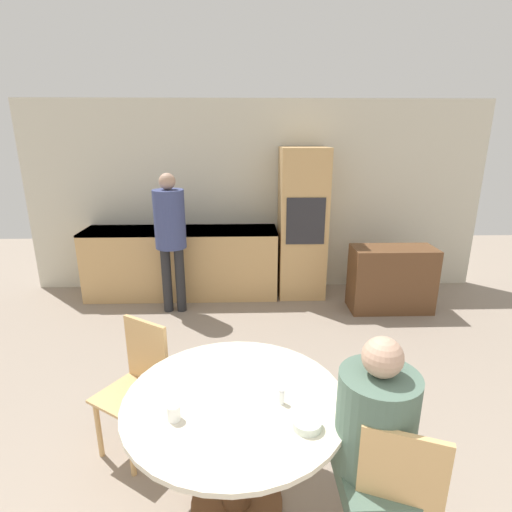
{
  "coord_description": "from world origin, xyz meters",
  "views": [
    {
      "loc": [
        -0.17,
        -0.37,
        2.18
      ],
      "look_at": [
        -0.07,
        3.0,
        1.13
      ],
      "focal_mm": 28.0,
      "sensor_mm": 36.0,
      "label": 1
    }
  ],
  "objects_px": {
    "chair_far_left": "(139,379)",
    "cup": "(174,412)",
    "chair_near_right": "(397,491)",
    "person_seated": "(376,440)",
    "dining_table": "(236,433)",
    "bowl_near": "(307,424)",
    "sideboard": "(391,279)",
    "person_standing": "(170,229)",
    "oven_unit": "(302,224)"
  },
  "relations": [
    {
      "from": "chair_far_left",
      "to": "cup",
      "type": "bearing_deg",
      "value": -29.27
    },
    {
      "from": "chair_far_left",
      "to": "cup",
      "type": "distance_m",
      "value": 0.86
    },
    {
      "from": "sideboard",
      "to": "chair_near_right",
      "type": "bearing_deg",
      "value": -109.38
    },
    {
      "from": "chair_near_right",
      "to": "cup",
      "type": "height_order",
      "value": "chair_near_right"
    },
    {
      "from": "chair_far_left",
      "to": "bowl_near",
      "type": "distance_m",
      "value": 1.34
    },
    {
      "from": "oven_unit",
      "to": "dining_table",
      "type": "bearing_deg",
      "value": -104.02
    },
    {
      "from": "person_seated",
      "to": "chair_near_right",
      "type": "bearing_deg",
      "value": -49.26
    },
    {
      "from": "dining_table",
      "to": "oven_unit",
      "type": "bearing_deg",
      "value": 75.98
    },
    {
      "from": "dining_table",
      "to": "person_seated",
      "type": "distance_m",
      "value": 0.78
    },
    {
      "from": "oven_unit",
      "to": "sideboard",
      "type": "bearing_deg",
      "value": -28.04
    },
    {
      "from": "oven_unit",
      "to": "chair_near_right",
      "type": "xyz_separation_m",
      "value": [
        -0.05,
        -3.75,
        -0.47
      ]
    },
    {
      "from": "chair_near_right",
      "to": "chair_far_left",
      "type": "distance_m",
      "value": 1.75
    },
    {
      "from": "oven_unit",
      "to": "person_seated",
      "type": "distance_m",
      "value": 3.66
    },
    {
      "from": "dining_table",
      "to": "chair_near_right",
      "type": "xyz_separation_m",
      "value": [
        0.78,
        -0.4,
        -0.01
      ]
    },
    {
      "from": "sideboard",
      "to": "bowl_near",
      "type": "xyz_separation_m",
      "value": [
        -1.54,
        -3.03,
        0.39
      ]
    },
    {
      "from": "oven_unit",
      "to": "chair_near_right",
      "type": "height_order",
      "value": "oven_unit"
    },
    {
      "from": "bowl_near",
      "to": "cup",
      "type": "bearing_deg",
      "value": 173.15
    },
    {
      "from": "chair_far_left",
      "to": "sideboard",
      "type": "bearing_deg",
      "value": 73.61
    },
    {
      "from": "chair_near_right",
      "to": "person_seated",
      "type": "distance_m",
      "value": 0.25
    },
    {
      "from": "person_standing",
      "to": "cup",
      "type": "height_order",
      "value": "person_standing"
    },
    {
      "from": "chair_near_right",
      "to": "chair_far_left",
      "type": "height_order",
      "value": "same"
    },
    {
      "from": "chair_near_right",
      "to": "chair_far_left",
      "type": "xyz_separation_m",
      "value": [
        -1.47,
        0.95,
        0.0
      ]
    },
    {
      "from": "person_standing",
      "to": "cup",
      "type": "xyz_separation_m",
      "value": [
        0.52,
        -2.98,
        -0.25
      ]
    },
    {
      "from": "dining_table",
      "to": "person_standing",
      "type": "bearing_deg",
      "value": 106.41
    },
    {
      "from": "chair_far_left",
      "to": "person_standing",
      "type": "bearing_deg",
      "value": 126.52
    },
    {
      "from": "oven_unit",
      "to": "dining_table",
      "type": "distance_m",
      "value": 3.48
    },
    {
      "from": "oven_unit",
      "to": "person_standing",
      "type": "height_order",
      "value": "oven_unit"
    },
    {
      "from": "sideboard",
      "to": "person_seated",
      "type": "bearing_deg",
      "value": -111.45
    },
    {
      "from": "oven_unit",
      "to": "sideboard",
      "type": "height_order",
      "value": "oven_unit"
    },
    {
      "from": "sideboard",
      "to": "bowl_near",
      "type": "relative_size",
      "value": 6.95
    },
    {
      "from": "chair_near_right",
      "to": "bowl_near",
      "type": "xyz_separation_m",
      "value": [
        -0.42,
        0.15,
        0.27
      ]
    },
    {
      "from": "sideboard",
      "to": "cup",
      "type": "height_order",
      "value": "cup"
    },
    {
      "from": "sideboard",
      "to": "person_standing",
      "type": "relative_size",
      "value": 0.59
    },
    {
      "from": "dining_table",
      "to": "person_seated",
      "type": "xyz_separation_m",
      "value": [
        0.69,
        -0.29,
        0.2
      ]
    },
    {
      "from": "person_seated",
      "to": "bowl_near",
      "type": "relative_size",
      "value": 8.76
    },
    {
      "from": "person_seated",
      "to": "person_standing",
      "type": "bearing_deg",
      "value": 116.1
    },
    {
      "from": "person_standing",
      "to": "dining_table",
      "type": "bearing_deg",
      "value": -73.59
    },
    {
      "from": "chair_near_right",
      "to": "person_standing",
      "type": "height_order",
      "value": "person_standing"
    },
    {
      "from": "sideboard",
      "to": "cup",
      "type": "distance_m",
      "value": 3.71
    },
    {
      "from": "chair_near_right",
      "to": "oven_unit",
      "type": "bearing_deg",
      "value": -69.78
    },
    {
      "from": "cup",
      "to": "dining_table",
      "type": "bearing_deg",
      "value": 28.43
    },
    {
      "from": "chair_near_right",
      "to": "person_seated",
      "type": "relative_size",
      "value": 0.73
    },
    {
      "from": "person_standing",
      "to": "bowl_near",
      "type": "relative_size",
      "value": 11.83
    },
    {
      "from": "dining_table",
      "to": "sideboard",
      "type": "bearing_deg",
      "value": 55.62
    },
    {
      "from": "oven_unit",
      "to": "bowl_near",
      "type": "bearing_deg",
      "value": -97.52
    },
    {
      "from": "oven_unit",
      "to": "bowl_near",
      "type": "xyz_separation_m",
      "value": [
        -0.47,
        -3.6,
        -0.2
      ]
    },
    {
      "from": "chair_near_right",
      "to": "person_seated",
      "type": "height_order",
      "value": "person_seated"
    },
    {
      "from": "chair_far_left",
      "to": "bowl_near",
      "type": "height_order",
      "value": "chair_far_left"
    },
    {
      "from": "cup",
      "to": "person_seated",
      "type": "bearing_deg",
      "value": -7.34
    },
    {
      "from": "dining_table",
      "to": "cup",
      "type": "height_order",
      "value": "cup"
    }
  ]
}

